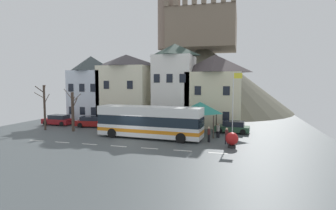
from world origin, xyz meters
TOP-DOWN VIEW (x-y plane):
  - ground_plane at (0.00, -0.00)m, footprint 40.00×60.00m
  - townhouse_00 at (-10.90, 11.50)m, footprint 5.30×5.07m
  - townhouse_01 at (-5.33, 11.71)m, footprint 6.94×5.49m
  - townhouse_02 at (1.88, 11.68)m, footprint 5.13×5.42m
  - townhouse_03 at (7.28, 12.22)m, footprint 6.97×6.51m
  - hilltop_castle at (2.97, 31.75)m, footprint 35.13×35.13m
  - transit_bus at (1.57, 2.01)m, footprint 11.29×3.18m
  - bus_shelter at (6.40, 5.31)m, footprint 3.60×3.60m
  - parked_car_00 at (9.88, 7.31)m, footprint 4.05×2.13m
  - parked_car_01 at (-7.93, 6.76)m, footprint 4.61×2.36m
  - parked_car_02 at (-13.40, 6.92)m, footprint 4.20×2.06m
  - pedestrian_00 at (8.48, 4.12)m, footprint 0.36×0.36m
  - pedestrian_01 at (9.52, 1.27)m, footprint 0.31×0.31m
  - pedestrian_02 at (7.79, 1.81)m, footprint 0.28×0.33m
  - pedestrian_03 at (6.30, 4.01)m, footprint 0.33×0.34m
  - public_bench at (5.62, 7.55)m, footprint 1.47×0.48m
  - flagpole at (10.01, 4.93)m, footprint 0.95×0.10m
  - harbour_buoy at (10.05, 0.02)m, footprint 1.14×1.14m
  - bare_tree_00 at (-8.52, 3.33)m, footprint 1.51×1.58m
  - bare_tree_01 at (-12.50, 3.32)m, footprint 1.41×2.01m

SIDE VIEW (x-z plane):
  - ground_plane at x=0.00m, z-range -0.06..0.00m
  - public_bench at x=5.62m, z-range 0.03..0.90m
  - parked_car_00 at x=9.88m, z-range -0.02..1.35m
  - parked_car_01 at x=-7.93m, z-range -0.01..1.36m
  - parked_car_02 at x=-13.40m, z-range -0.02..1.39m
  - pedestrian_03 at x=6.30m, z-range 0.04..1.48m
  - harbour_buoy at x=10.05m, z-range 0.07..1.47m
  - pedestrian_02 at x=7.79m, z-range 0.03..1.54m
  - pedestrian_00 at x=8.48m, z-range 0.08..1.61m
  - pedestrian_01 at x=9.52m, z-range 0.15..1.73m
  - transit_bus at x=1.57m, z-range 0.01..3.35m
  - bare_tree_00 at x=-8.52m, z-range -0.10..4.99m
  - bare_tree_01 at x=-12.50m, z-range 0.17..5.69m
  - bus_shelter at x=6.40m, z-range 1.18..4.85m
  - flagpole at x=10.01m, z-range 0.56..7.44m
  - townhouse_03 at x=7.28m, z-range 0.00..9.52m
  - townhouse_00 at x=-10.90m, z-range 0.00..9.70m
  - townhouse_01 at x=-5.33m, z-range 0.00..9.80m
  - townhouse_02 at x=1.88m, z-range 0.00..11.07m
  - hilltop_castle at x=2.97m, z-range -3.57..18.61m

